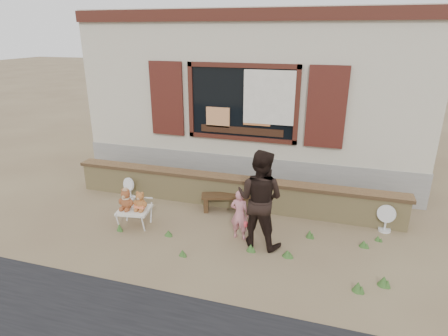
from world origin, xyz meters
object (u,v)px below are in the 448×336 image
(teddy_bear_right, at_px, (140,200))
(child, at_px, (240,215))
(bench, at_px, (236,199))
(teddy_bear_left, at_px, (126,199))
(adult, at_px, (260,199))
(folding_chair, at_px, (134,211))

(teddy_bear_right, height_order, child, child)
(bench, distance_m, teddy_bear_left, 2.20)
(teddy_bear_right, relative_size, adult, 0.22)
(adult, bearing_deg, child, -0.19)
(child, relative_size, adult, 0.54)
(folding_chair, relative_size, teddy_bear_right, 1.72)
(folding_chair, distance_m, teddy_bear_left, 0.28)
(child, bearing_deg, folding_chair, 9.16)
(teddy_bear_right, bearing_deg, adult, -7.07)
(folding_chair, height_order, teddy_bear_right, teddy_bear_right)
(teddy_bear_left, xyz_separation_m, adult, (2.54, 0.09, 0.30))
(folding_chair, bearing_deg, teddy_bear_left, 180.00)
(teddy_bear_right, xyz_separation_m, child, (1.89, 0.13, -0.07))
(adult, bearing_deg, bench, -45.51)
(teddy_bear_right, relative_size, child, 0.40)
(teddy_bear_right, distance_m, child, 1.90)
(bench, xyz_separation_m, teddy_bear_right, (-1.54, -1.17, 0.28))
(bench, relative_size, adult, 0.83)
(folding_chair, xyz_separation_m, teddy_bear_left, (-0.14, -0.02, 0.24))
(teddy_bear_right, bearing_deg, child, -4.48)
(child, bearing_deg, teddy_bear_left, 9.42)
(teddy_bear_left, relative_size, adult, 0.24)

